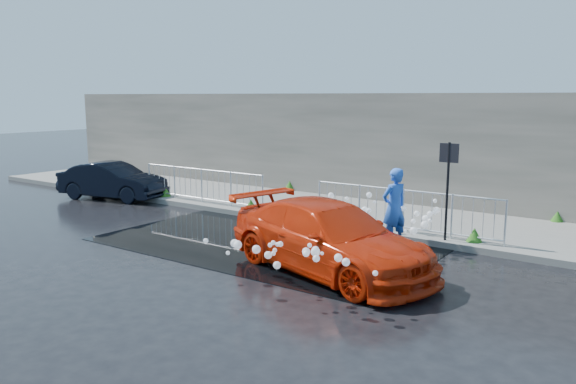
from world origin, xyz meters
name	(u,v)px	position (x,y,z in m)	size (l,w,h in m)	color
ground	(227,248)	(0.00, 0.00, 0.00)	(90.00, 90.00, 0.00)	black
pavement	(334,210)	(0.00, 5.00, 0.07)	(30.00, 4.00, 0.15)	slate
curb	(297,222)	(0.00, 3.00, 0.08)	(30.00, 0.25, 0.16)	slate
retaining_wall	(368,146)	(0.00, 7.20, 1.90)	(30.00, 0.60, 3.50)	#59544B
puddle	(269,242)	(0.50, 1.00, 0.01)	(8.00, 5.00, 0.01)	black
sign_post	(448,175)	(4.20, 3.10, 1.72)	(0.45, 0.06, 2.50)	black
railing_left	(202,184)	(-4.00, 3.35, 0.74)	(5.05, 0.05, 1.10)	silver
railing_right	(403,209)	(3.00, 3.35, 0.74)	(5.05, 0.05, 1.10)	silver
weeds	(318,204)	(-0.26, 4.48, 0.32)	(12.17, 3.93, 0.36)	#1C5516
water_spray	(347,227)	(2.79, 0.82, 0.72)	(3.66, 5.71, 0.98)	white
red_car	(329,238)	(2.93, -0.15, 0.71)	(1.99, 4.90, 1.42)	red
dark_car	(112,181)	(-7.54, 2.58, 0.64)	(1.35, 3.87, 1.27)	black
person	(394,207)	(3.15, 2.46, 0.94)	(0.69, 0.45, 1.89)	blue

